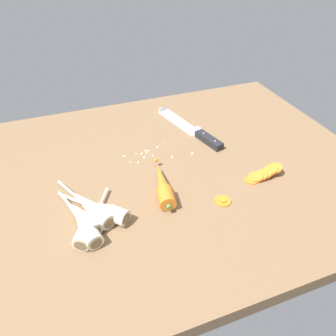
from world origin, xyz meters
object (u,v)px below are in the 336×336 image
(parsnip_back, at_px, (85,227))
(whole_carrot, at_px, (163,185))
(chefs_knife, at_px, (186,125))
(parsnip_mid_left, at_px, (90,224))
(carrot_slice_stray_near, at_px, (223,200))
(parsnip_front, at_px, (104,210))
(parsnip_outer, at_px, (91,207))
(parsnip_mid_right, at_px, (82,217))
(carrot_slice_stack, at_px, (263,174))

(parsnip_back, bearing_deg, whole_carrot, 18.60)
(chefs_knife, bearing_deg, parsnip_mid_left, -137.73)
(whole_carrot, xyz_separation_m, carrot_slice_stray_near, (0.13, -0.09, -0.02))
(parsnip_front, distance_m, parsnip_outer, 0.03)
(parsnip_front, relative_size, parsnip_back, 0.91)
(whole_carrot, bearing_deg, parsnip_mid_right, -169.99)
(carrot_slice_stack, bearing_deg, parsnip_front, 178.91)
(parsnip_front, distance_m, parsnip_back, 0.07)
(parsnip_outer, relative_size, carrot_slice_stack, 1.86)
(carrot_slice_stray_near, bearing_deg, parsnip_mid_right, 171.58)
(chefs_knife, bearing_deg, carrot_slice_stray_near, -98.58)
(chefs_knife, distance_m, whole_carrot, 0.34)
(whole_carrot, bearing_deg, parsnip_back, -161.40)
(whole_carrot, distance_m, parsnip_front, 0.17)
(whole_carrot, xyz_separation_m, parsnip_outer, (-0.19, -0.01, -0.00))
(chefs_knife, height_order, parsnip_front, parsnip_front)
(carrot_slice_stray_near, bearing_deg, parsnip_outer, 166.71)
(parsnip_front, xyz_separation_m, parsnip_mid_left, (-0.04, -0.03, 0.00))
(chefs_knife, relative_size, parsnip_back, 1.94)
(parsnip_mid_left, distance_m, parsnip_outer, 0.05)
(carrot_slice_stack, height_order, carrot_slice_stray_near, carrot_slice_stack)
(chefs_knife, relative_size, carrot_slice_stack, 2.99)
(chefs_knife, bearing_deg, parsnip_front, -137.49)
(parsnip_front, bearing_deg, parsnip_mid_right, -174.69)
(parsnip_back, bearing_deg, parsnip_outer, 68.24)
(chefs_knife, xyz_separation_m, carrot_slice_stack, (0.09, -0.33, 0.01))
(whole_carrot, xyz_separation_m, carrot_slice_stack, (0.28, -0.04, -0.01))
(carrot_slice_stray_near, bearing_deg, parsnip_front, 169.17)
(carrot_slice_stack, bearing_deg, parsnip_mid_right, 179.59)
(parsnip_back, height_order, carrot_slice_stack, parsnip_back)
(parsnip_front, xyz_separation_m, parsnip_outer, (-0.03, 0.02, -0.00))
(parsnip_back, distance_m, carrot_slice_stack, 0.50)
(chefs_knife, xyz_separation_m, parsnip_outer, (-0.38, -0.30, 0.01))
(parsnip_outer, height_order, carrot_slice_stack, parsnip_outer)
(chefs_knife, distance_m, parsnip_front, 0.48)
(parsnip_outer, bearing_deg, parsnip_mid_left, -101.59)
(chefs_knife, distance_m, carrot_slice_stack, 0.34)
(carrot_slice_stack, bearing_deg, parsnip_back, -176.46)
(parsnip_mid_left, height_order, parsnip_mid_right, same)
(parsnip_mid_right, bearing_deg, chefs_knife, 38.96)
(parsnip_mid_left, xyz_separation_m, parsnip_outer, (0.01, 0.05, -0.00))
(parsnip_front, relative_size, parsnip_outer, 0.75)
(parsnip_front, height_order, parsnip_back, same)
(parsnip_mid_right, bearing_deg, parsnip_mid_left, -63.97)
(whole_carrot, height_order, parsnip_mid_left, whole_carrot)
(parsnip_mid_right, bearing_deg, whole_carrot, 10.01)
(chefs_knife, xyz_separation_m, parsnip_front, (-0.35, -0.32, 0.01))
(whole_carrot, relative_size, carrot_slice_stray_near, 4.78)
(whole_carrot, height_order, parsnip_mid_right, whole_carrot)
(parsnip_back, relative_size, parsnip_outer, 0.83)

